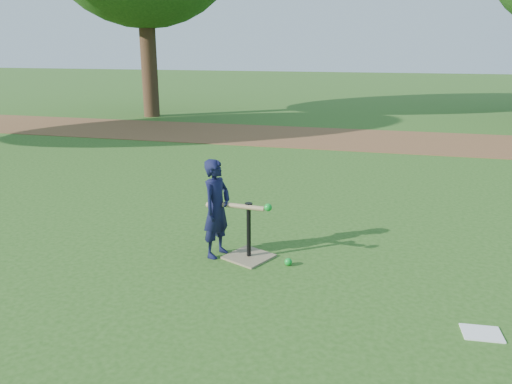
# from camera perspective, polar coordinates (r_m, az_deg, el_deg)

# --- Properties ---
(ground) EXTENTS (80.00, 80.00, 0.00)m
(ground) POSITION_cam_1_polar(r_m,az_deg,el_deg) (5.38, -1.37, -7.61)
(ground) COLOR #285116
(ground) RESTS_ON ground
(dirt_strip) EXTENTS (24.00, 3.00, 0.01)m
(dirt_strip) POSITION_cam_1_polar(r_m,az_deg,el_deg) (12.49, 8.34, 6.14)
(dirt_strip) COLOR brown
(dirt_strip) RESTS_ON ground
(child) EXTENTS (0.35, 0.44, 1.06)m
(child) POSITION_cam_1_polar(r_m,az_deg,el_deg) (5.30, -4.52, -1.88)
(child) COLOR black
(child) RESTS_ON ground
(wiffle_ball_ground) EXTENTS (0.08, 0.08, 0.08)m
(wiffle_ball_ground) POSITION_cam_1_polar(r_m,az_deg,el_deg) (5.21, 3.71, -7.97)
(wiffle_ball_ground) COLOR #0D9927
(wiffle_ball_ground) RESTS_ON ground
(clipboard) EXTENTS (0.32, 0.25, 0.01)m
(clipboard) POSITION_cam_1_polar(r_m,az_deg,el_deg) (4.46, 24.40, -14.48)
(clipboard) COLOR white
(clipboard) RESTS_ON ground
(batting_tee) EXTENTS (0.57, 0.57, 0.61)m
(batting_tee) POSITION_cam_1_polar(r_m,az_deg,el_deg) (5.36, -0.83, -6.43)
(batting_tee) COLOR #857554
(batting_tee) RESTS_ON ground
(swing_action) EXTENTS (0.72, 0.16, 0.11)m
(swing_action) POSITION_cam_1_polar(r_m,az_deg,el_deg) (5.18, -1.80, -1.63)
(swing_action) COLOR tan
(swing_action) RESTS_ON ground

